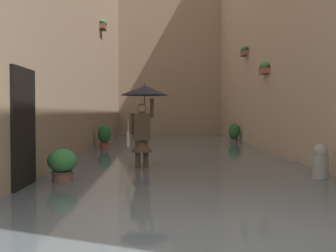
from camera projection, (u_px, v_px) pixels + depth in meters
ground_plane at (177, 156)px, 13.69m from camera, size 60.00×60.00×0.00m
flood_water at (177, 153)px, 13.68m from camera, size 6.57×25.21×0.21m
building_facade_far at (169, 64)px, 24.04m from camera, size 9.37×1.80×8.59m
person_wading at (143, 109)px, 9.35m from camera, size 1.10×1.10×2.13m
potted_plant_mid_right at (104, 137)px, 14.51m from camera, size 0.46×0.46×1.02m
potted_plant_far_right at (62, 167)px, 7.42m from camera, size 0.53×0.53×0.80m
potted_plant_far_left at (234, 134)px, 17.55m from camera, size 0.49×0.49×0.99m
mooring_bollard at (320, 167)px, 7.78m from camera, size 0.30×0.30×0.85m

